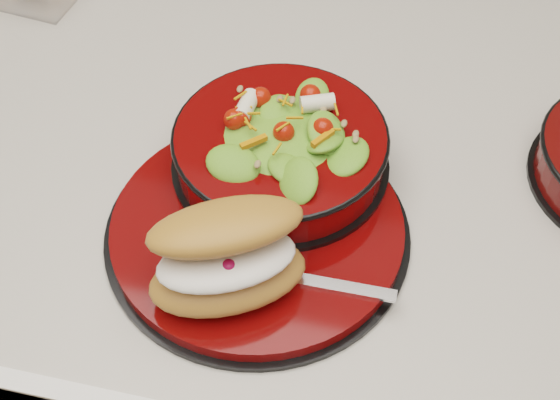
% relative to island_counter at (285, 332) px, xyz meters
% --- Properties ---
extents(island_counter, '(1.24, 0.74, 0.90)m').
position_rel_island_counter_xyz_m(island_counter, '(0.00, 0.00, 0.00)').
color(island_counter, silver).
rests_on(island_counter, ground).
extents(dinner_plate, '(0.32, 0.32, 0.02)m').
position_rel_island_counter_xyz_m(dinner_plate, '(0.00, -0.15, 0.46)').
color(dinner_plate, black).
rests_on(dinner_plate, island_counter).
extents(salad_bowl, '(0.24, 0.24, 0.10)m').
position_rel_island_counter_xyz_m(salad_bowl, '(0.01, -0.06, 0.50)').
color(salad_bowl, black).
rests_on(salad_bowl, dinner_plate).
extents(croissant, '(0.18, 0.16, 0.09)m').
position_rel_island_counter_xyz_m(croissant, '(-0.01, -0.22, 0.51)').
color(croissant, '#B16C36').
rests_on(croissant, dinner_plate).
extents(fork, '(0.18, 0.02, 0.00)m').
position_rel_island_counter_xyz_m(fork, '(0.05, -0.20, 0.47)').
color(fork, silver).
rests_on(fork, dinner_plate).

